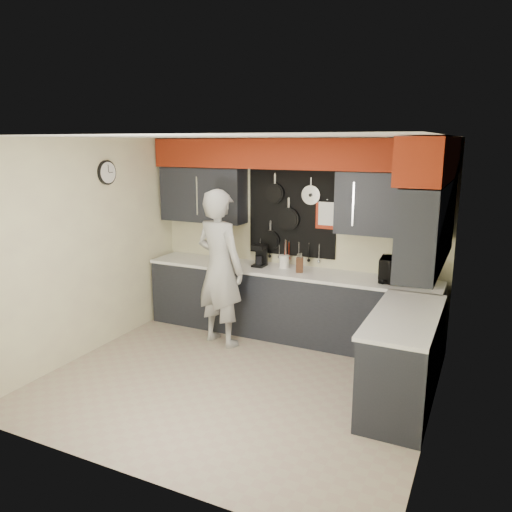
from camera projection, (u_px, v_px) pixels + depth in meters
The scene contains 10 objects.
ground at pixel (236, 381), 5.44m from camera, with size 4.00×4.00×0.00m, color tan.
back_wall_assembly at pixel (293, 185), 6.39m from camera, with size 4.00×0.36×2.60m.
right_wall_assembly at pixel (431, 211), 4.46m from camera, with size 0.36×3.50×2.60m.
left_wall_assembly at pixel (88, 245), 5.99m from camera, with size 0.05×3.50×2.60m.
base_cabinets at pixel (313, 316), 6.13m from camera, with size 3.95×2.20×0.92m.
microwave at pixel (403, 271), 5.86m from camera, with size 0.53×0.36×0.29m, color black.
knife_block at pixel (300, 265), 6.36m from camera, with size 0.09×0.09×0.19m, color #3E2213.
utensil_crock at pixel (284, 261), 6.59m from camera, with size 0.13×0.13×0.17m, color white.
coffee_maker at pixel (260, 255), 6.67m from camera, with size 0.16×0.19×0.29m.
person at pixel (220, 268), 6.27m from camera, with size 0.73×0.48×1.99m, color #9B9C99.
Camera 1 is at (2.35, -4.41, 2.55)m, focal length 35.00 mm.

